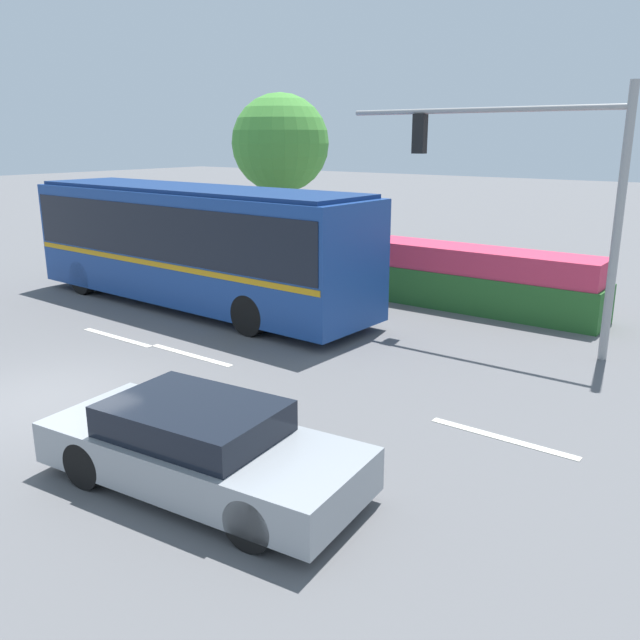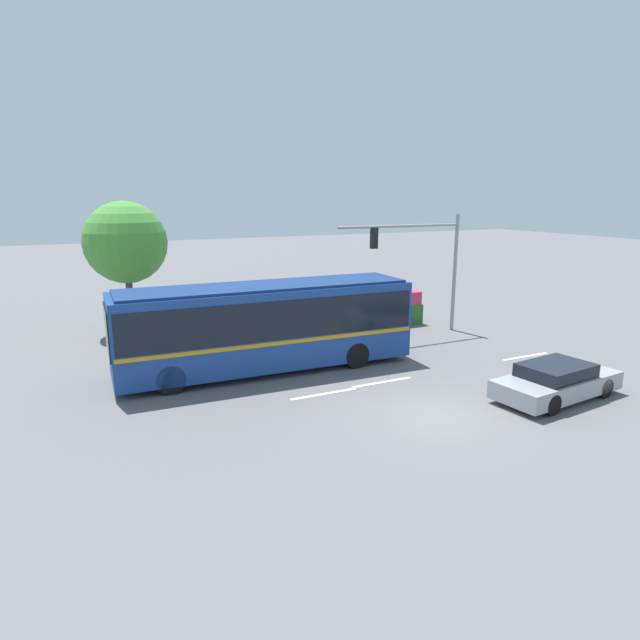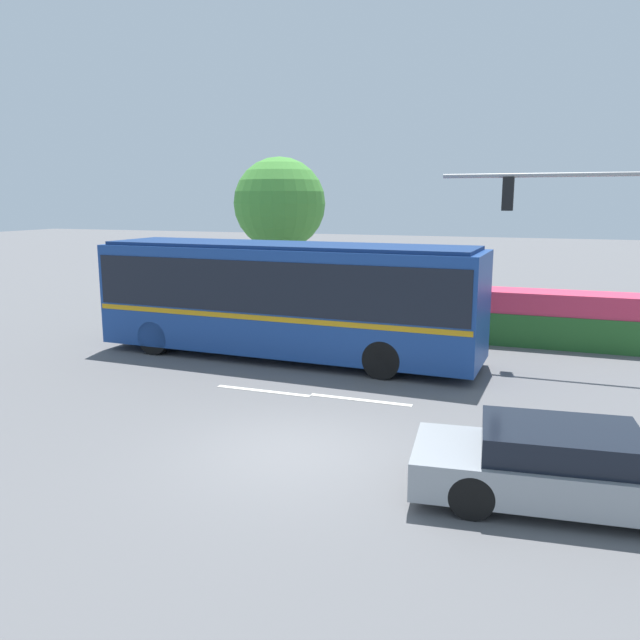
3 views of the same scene
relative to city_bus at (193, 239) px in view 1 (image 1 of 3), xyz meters
The scene contains 9 objects.
ground_plane 7.31m from the city_bus, 65.54° to the right, with size 140.00×140.00×0.00m, color #5B5B5E.
city_bus is the anchor object (origin of this frame).
sedan_foreground 10.24m from the city_bus, 42.62° to the right, with size 4.67×2.28×1.19m.
traffic_light_pole 9.11m from the city_bus, 12.61° to the left, with size 6.46×0.24×5.64m.
flowering_hedge 7.02m from the city_bus, 38.39° to the left, with size 8.84×1.47×1.69m.
street_tree_left 9.57m from the city_bus, 114.80° to the left, with size 3.85×3.85×6.26m.
lane_stripe_near 4.84m from the city_bus, 44.61° to the right, with size 2.40×0.16×0.01m, color silver.
lane_stripe_mid 10.79m from the city_bus, 16.57° to the right, with size 2.40×0.16×0.01m, color silver.
lane_stripe_far 3.86m from the city_bus, 76.26° to the right, with size 2.40×0.16×0.01m, color silver.
Camera 1 is at (10.65, -5.93, 4.57)m, focal length 37.13 mm.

